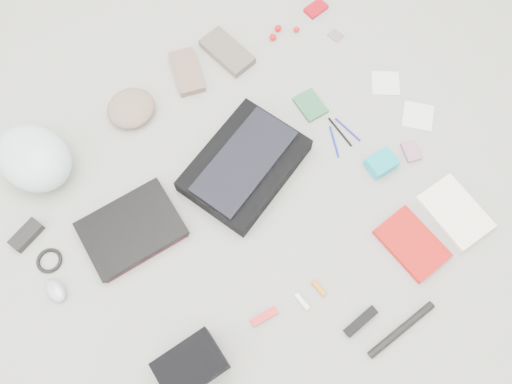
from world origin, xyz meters
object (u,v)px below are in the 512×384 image
messenger_bag (245,166)px  book_red (412,244)px  bike_helmet (34,158)px  camera_bag (191,366)px  accordion_wallet (381,163)px  laptop (131,229)px

messenger_bag → book_red: (0.34, -0.55, -0.02)m
messenger_bag → bike_helmet: bike_helmet is taller
book_red → bike_helmet: bearing=129.3°
messenger_bag → camera_bag: 0.70m
book_red → accordion_wallet: 0.31m
bike_helmet → camera_bag: size_ratio=1.48×
camera_bag → book_red: camera_bag is taller
laptop → accordion_wallet: bearing=-16.2°
laptop → bike_helmet: bike_helmet is taller
messenger_bag → laptop: size_ratio=1.30×
messenger_bag → bike_helmet: 0.74m
bike_helmet → camera_bag: (0.13, -0.89, -0.02)m
laptop → book_red: laptop is taller
camera_bag → bike_helmet: bearing=96.5°
camera_bag → laptop: bearing=83.6°
messenger_bag → accordion_wallet: (0.43, -0.25, -0.01)m
laptop → camera_bag: bearing=-94.6°
messenger_bag → accordion_wallet: bearing=-52.4°
book_red → camera_bag: bearing=170.2°
bike_helmet → book_red: bearing=-63.8°
messenger_bag → book_red: 0.64m
messenger_bag → book_red: messenger_bag is taller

